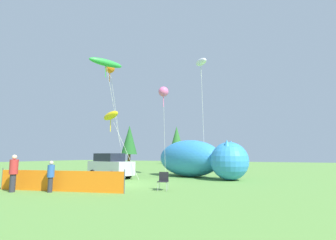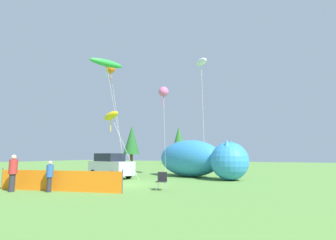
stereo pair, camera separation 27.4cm
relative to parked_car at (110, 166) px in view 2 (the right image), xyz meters
name	(u,v)px [view 2 (the right image)]	position (x,y,z in m)	size (l,w,h in m)	color
ground_plane	(118,185)	(3.58, -3.69, -1.00)	(120.00, 120.00, 0.00)	#609342
parked_car	(110,166)	(0.00, 0.00, 0.00)	(4.65, 2.79, 2.02)	#B7BCC1
folding_chair	(162,180)	(7.24, -4.67, -0.44)	(0.68, 0.68, 0.97)	black
inflatable_cat	(197,160)	(6.17, 3.83, 0.47)	(9.30, 6.24, 3.19)	#338CD8
safety_fence	(59,181)	(2.54, -7.43, -0.46)	(7.10, 1.67, 1.18)	orange
spectator_in_grey_shirt	(50,175)	(2.39, -7.90, -0.13)	(0.35, 0.35, 1.59)	#2D2D38
spectator_in_red_shirt	(13,171)	(0.57, -8.68, 0.04)	(0.41, 0.41, 1.90)	#2D2D38
kite_pink_octopus	(164,92)	(4.07, 1.65, 6.16)	(0.85, 1.35, 7.61)	silver
kite_green_fish	(106,63)	(-0.52, -0.30, 8.77)	(2.04, 3.42, 10.19)	silver
kite_white_ghost	(201,62)	(6.75, 3.71, 8.99)	(1.93, 2.37, 10.57)	silver
kite_yellow_hero	(111,116)	(0.37, -0.56, 4.06)	(3.57, 1.16, 5.55)	silver
kite_orange_flower	(110,69)	(-1.10, 0.98, 8.74)	(0.89, 2.64, 10.23)	silver
horizon_tree_east	(179,141)	(-8.30, 32.56, 3.82)	(3.29, 3.29, 7.86)	brown
horizon_tree_west	(132,140)	(-19.25, 31.28, 4.17)	(3.53, 3.53, 8.42)	brown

